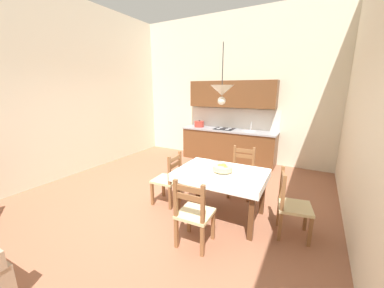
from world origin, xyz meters
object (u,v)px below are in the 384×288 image
object	(u,v)px
dining_chair_window_side	(292,206)
dining_chair_tv_side	(168,180)
dining_chair_camera_side	(194,214)
pendant_lamp	(222,91)
fruit_bowl	(223,168)
dining_table	(221,179)
kitchen_cabinetry	(229,131)
dining_chair_kitchen_side	(242,173)

from	to	relation	value
dining_chair_window_side	dining_chair_tv_side	bearing A→B (deg)	-177.66
dining_chair_camera_side	pendant_lamp	world-z (taller)	pendant_lamp
dining_chair_window_side	dining_chair_camera_side	xyz separation A→B (m)	(-1.06, -0.84, 0.00)
fruit_bowl	dining_chair_window_side	bearing A→B (deg)	1.63
dining_chair_camera_side	pendant_lamp	distance (m)	1.67
dining_table	dining_chair_camera_side	bearing A→B (deg)	-92.08
dining_chair_tv_side	fruit_bowl	distance (m)	1.05
fruit_bowl	dining_table	bearing A→B (deg)	147.38
kitchen_cabinetry	dining_chair_kitchen_side	distance (m)	2.21
dining_chair_kitchen_side	pendant_lamp	distance (m)	1.80
kitchen_cabinetry	dining_chair_camera_side	distance (m)	3.75
dining_table	dining_chair_tv_side	size ratio (longest dim) A/B	1.46
dining_chair_tv_side	dining_chair_window_side	bearing A→B (deg)	2.34
dining_chair_window_side	dining_chair_tv_side	size ratio (longest dim) A/B	1.00
dining_chair_camera_side	fruit_bowl	bearing A→B (deg)	85.97
kitchen_cabinetry	dining_table	size ratio (longest dim) A/B	1.92
kitchen_cabinetry	fruit_bowl	bearing A→B (deg)	-71.62
dining_chair_camera_side	fruit_bowl	distance (m)	0.89
fruit_bowl	pendant_lamp	size ratio (longest dim) A/B	0.37
dining_chair_window_side	fruit_bowl	distance (m)	1.07
dining_chair_window_side	pendant_lamp	bearing A→B (deg)	-172.32
kitchen_cabinetry	dining_chair_camera_side	world-z (taller)	kitchen_cabinetry
dining_chair_window_side	fruit_bowl	bearing A→B (deg)	-178.37
dining_table	dining_chair_window_side	xyz separation A→B (m)	(1.03, 0.01, -0.18)
fruit_bowl	pendant_lamp	distance (m)	1.14
dining_table	pendant_lamp	bearing A→B (deg)	-81.78
dining_chair_camera_side	dining_table	bearing A→B (deg)	87.92
dining_chair_camera_side	dining_chair_kitchen_side	size ratio (longest dim) A/B	1.00
dining_chair_camera_side	dining_chair_kitchen_side	distance (m)	1.69
dining_chair_window_side	dining_chair_kitchen_side	size ratio (longest dim) A/B	1.00
dining_chair_window_side	fruit_bowl	world-z (taller)	dining_chair_window_side
dining_chair_kitchen_side	dining_chair_tv_side	bearing A→B (deg)	-137.77
dining_chair_kitchen_side	pendant_lamp	bearing A→B (deg)	-93.07
kitchen_cabinetry	dining_chair_camera_side	size ratio (longest dim) A/B	2.80
kitchen_cabinetry	dining_table	distance (m)	2.95
dining_table	fruit_bowl	bearing A→B (deg)	-32.62
dining_chair_camera_side	fruit_bowl	size ratio (longest dim) A/B	3.10
fruit_bowl	pendant_lamp	world-z (taller)	pendant_lamp
dining_chair_window_side	dining_chair_kitchen_side	bearing A→B (deg)	138.36
kitchen_cabinetry	dining_chair_kitchen_side	world-z (taller)	kitchen_cabinetry
dining_table	dining_chair_window_side	distance (m)	1.04
kitchen_cabinetry	dining_table	world-z (taller)	kitchen_cabinetry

